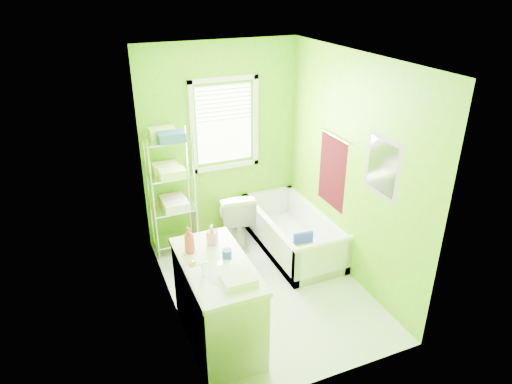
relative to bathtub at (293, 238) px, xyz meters
name	(u,v)px	position (x,y,z in m)	size (l,w,h in m)	color
ground	(265,286)	(-0.67, -0.60, -0.17)	(2.90, 2.90, 0.00)	silver
room_envelope	(266,163)	(-0.67, -0.60, 1.38)	(2.14, 2.94, 2.62)	#5EA908
window	(225,120)	(-0.62, 0.83, 1.44)	(0.92, 0.05, 1.22)	white
door	(198,286)	(-1.70, -1.59, 0.83)	(0.09, 0.80, 2.00)	white
right_wall_decor	(351,169)	(0.37, -0.62, 1.15)	(0.04, 1.48, 1.17)	#3B060B
bathtub	(293,238)	(0.00, 0.00, 0.00)	(0.77, 1.64, 0.53)	white
toilet	(234,216)	(-0.65, 0.46, 0.23)	(0.44, 0.77, 0.79)	white
vanity	(218,300)	(-1.42, -1.20, 0.31)	(0.61, 1.19, 1.16)	silver
wire_shelf_unit	(172,180)	(-1.41, 0.59, 0.84)	(0.56, 0.44, 1.65)	silver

